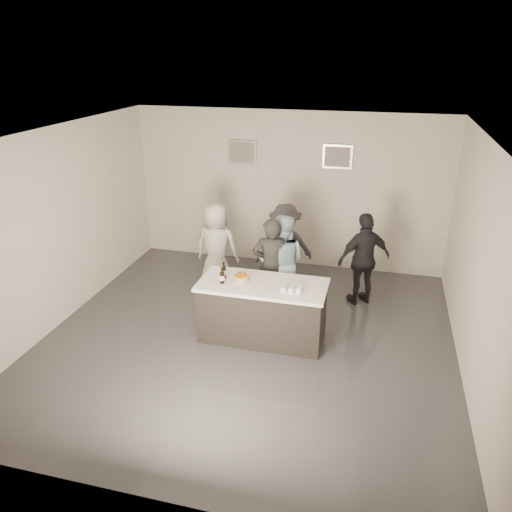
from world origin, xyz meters
name	(u,v)px	position (x,y,z in m)	size (l,w,h in m)	color
floor	(248,339)	(0.00, 0.00, 0.00)	(6.00, 6.00, 0.00)	#3D3D42
ceiling	(246,137)	(0.00, 0.00, 3.00)	(6.00, 6.00, 0.00)	white
wall_back	(288,190)	(0.00, 3.00, 1.50)	(6.00, 0.04, 3.00)	beige
wall_front	(154,373)	(0.00, -3.00, 1.50)	(6.00, 0.04, 3.00)	beige
wall_left	(57,228)	(-3.00, 0.00, 1.50)	(0.04, 6.00, 3.00)	beige
wall_right	(479,268)	(3.00, 0.00, 1.50)	(0.04, 6.00, 3.00)	beige
picture_left	(242,152)	(-0.90, 2.97, 2.20)	(0.54, 0.04, 0.44)	#B2B2B7
picture_right	(337,157)	(0.90, 2.97, 2.20)	(0.54, 0.04, 0.44)	#B2B2B7
bar_counter	(262,311)	(0.20, 0.12, 0.45)	(1.86, 0.86, 0.90)	white
cake	(241,278)	(-0.13, 0.12, 0.94)	(0.23, 0.23, 0.07)	gold
beer_bottle_a	(224,270)	(-0.40, 0.16, 1.03)	(0.07, 0.07, 0.26)	black
beer_bottle_b	(222,275)	(-0.37, -0.02, 1.03)	(0.07, 0.07, 0.26)	black
tumbler_cluster	(292,288)	(0.65, -0.02, 0.94)	(0.30, 0.19, 0.08)	orange
candles	(235,289)	(-0.14, -0.17, 0.90)	(0.24, 0.08, 0.01)	pink
person_main_black	(271,267)	(0.15, 0.89, 0.82)	(0.60, 0.39, 1.63)	black
person_main_blue	(281,263)	(0.27, 1.11, 0.81)	(0.79, 0.62, 1.63)	#ADDEE3
person_guest_left	(217,247)	(-0.97, 1.51, 0.80)	(0.78, 0.51, 1.60)	silver
person_guest_right	(364,259)	(1.56, 1.63, 0.80)	(0.93, 0.39, 1.59)	black
person_guest_back	(285,246)	(0.17, 1.90, 0.78)	(1.01, 0.58, 1.56)	#333039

